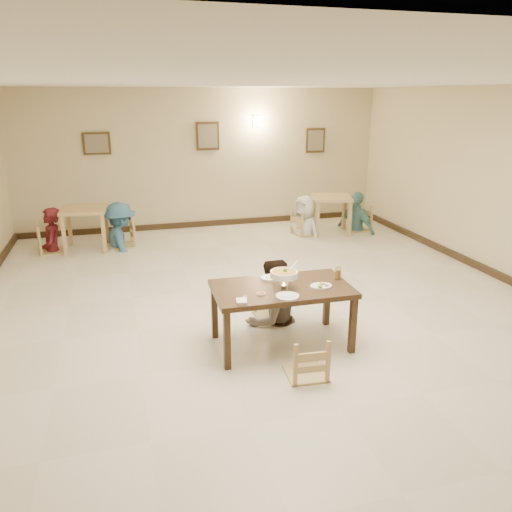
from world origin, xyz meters
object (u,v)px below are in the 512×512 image
object	(u,v)px
curry_warmer	(284,274)
bg_diner_a	(48,208)
main_diner	(273,260)
bg_chair_rl	(305,212)
chair_far	(273,285)
bg_table_left	(84,215)
bg_chair_lr	(120,220)
chair_near	(307,337)
bg_diner_c	(306,196)
bg_table_right	(332,203)
bg_diner_d	(358,192)
bg_chair_ll	(50,226)
drink_glass	(338,274)
bg_chair_rr	(357,206)
main_table	(282,293)
bg_diner_b	(118,202)

from	to	relation	value
curry_warmer	bg_diner_a	xyz separation A→B (m)	(-3.02, 4.74, -0.06)
main_diner	bg_chair_rl	bearing A→B (deg)	-137.25
chair_far	bg_table_left	size ratio (longest dim) A/B	1.04
curry_warmer	bg_chair_lr	world-z (taller)	bg_chair_lr
chair_near	bg_diner_c	distance (m)	5.67
chair_near	bg_table_left	size ratio (longest dim) A/B	1.02
bg_table_right	bg_diner_d	world-z (taller)	bg_diner_d
bg_chair_rl	chair_near	bearing A→B (deg)	143.09
main_diner	bg_diner_c	distance (m)	4.33
bg_chair_ll	bg_diner_c	bearing A→B (deg)	-102.53
drink_glass	bg_chair_rr	distance (m)	5.16
bg_chair_lr	bg_table_right	bearing A→B (deg)	81.86
main_diner	bg_table_left	distance (m)	4.69
curry_warmer	bg_chair_rr	world-z (taller)	bg_chair_rr
bg_diner_c	bg_chair_ll	bearing A→B (deg)	-115.92
bg_diner_a	bg_diner_c	xyz separation A→B (m)	(5.06, -0.13, -0.01)
bg_chair_ll	chair_near	bearing A→B (deg)	-161.66
bg_chair_lr	bg_chair_rl	size ratio (longest dim) A/B	1.10
bg_diner_c	curry_warmer	bearing A→B (deg)	-48.36
drink_glass	bg_chair_rr	world-z (taller)	bg_chair_rr
curry_warmer	bg_diner_d	world-z (taller)	bg_diner_d
main_table	curry_warmer	xyz separation A→B (m)	(0.01, -0.05, 0.25)
bg_chair_ll	bg_chair_lr	bearing A→B (deg)	-101.13
bg_diner_a	bg_diner_b	distance (m)	1.27
bg_chair_lr	bg_chair_rr	size ratio (longest dim) A/B	0.99
chair_near	bg_table_left	distance (m)	5.91
main_table	bg_chair_rr	size ratio (longest dim) A/B	1.48
main_diner	bg_diner_b	distance (m)	4.40
chair_near	main_diner	size ratio (longest dim) A/B	0.54
bg_table_right	bg_diner_a	bearing A→B (deg)	178.73
drink_glass	bg_diner_a	xyz separation A→B (m)	(-3.74, 4.63, 0.04)
main_table	bg_chair_ll	xyz separation A→B (m)	(-3.01, 4.70, -0.15)
bg_table_left	bg_table_right	distance (m)	5.03
bg_chair_rl	bg_diner_b	size ratio (longest dim) A/B	0.55
bg_chair_rr	drink_glass	bearing A→B (deg)	-43.56
curry_warmer	bg_chair_ll	distance (m)	5.63
bg_chair_rl	bg_diner_d	world-z (taller)	bg_diner_d
bg_diner_b	bg_chair_ll	bearing A→B (deg)	74.10
chair_near	bg_chair_lr	distance (m)	5.70
bg_table_right	bg_table_left	bearing A→B (deg)	178.86
chair_near	bg_diner_d	xyz separation A→B (m)	(3.21, 5.27, 0.41)
bg_chair_rl	bg_diner_c	distance (m)	0.36
bg_diner_c	main_diner	bearing A→B (deg)	-51.13
main_table	bg_chair_rl	size ratio (longest dim) A/B	1.65
curry_warmer	bg_diner_c	distance (m)	5.04
bg_table_right	bg_chair_lr	bearing A→B (deg)	178.39
bg_diner_d	bg_diner_b	bearing A→B (deg)	64.96
chair_far	bg_diner_c	size ratio (longest dim) A/B	0.54
bg_chair_ll	curry_warmer	bearing A→B (deg)	-158.58
main_diner	bg_table_right	xyz separation A→B (m)	(2.55, 3.87, -0.18)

